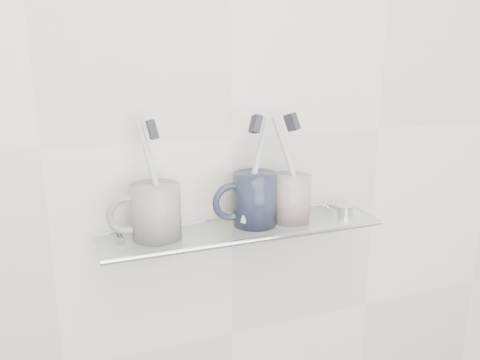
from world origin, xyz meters
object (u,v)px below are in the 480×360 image
mug_left (156,211)px  mug_right (290,198)px  mug_center (255,199)px  shelf_glass (244,229)px

mug_left → mug_right: size_ratio=1.08×
mug_right → mug_center: bearing=176.1°
mug_left → mug_center: mug_center is taller
mug_center → mug_right: 0.07m
mug_center → mug_right: (0.07, 0.00, -0.01)m
shelf_glass → mug_left: mug_left is taller
mug_center → shelf_glass: bearing=-168.1°
shelf_glass → mug_left: 0.16m
mug_left → mug_right: mug_left is taller
shelf_glass → mug_left: size_ratio=5.48×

